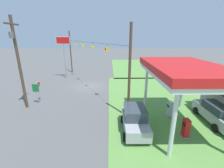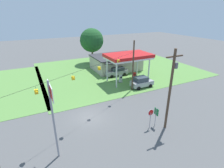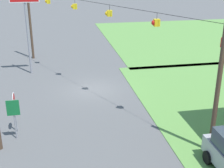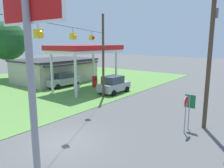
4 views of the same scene
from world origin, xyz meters
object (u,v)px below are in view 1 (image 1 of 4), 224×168
gas_station_canopy (184,71)px  stop_sign_overhead (64,47)px  route_sign (36,90)px  car_at_pumps_front (135,119)px  car_at_pumps_rear (217,113)px  fuel_pump_near (170,109)px  stop_sign_roadside (39,87)px  utility_pole_main (18,60)px  fuel_pump_far (186,129)px

gas_station_canopy → stop_sign_overhead: size_ratio=1.09×
stop_sign_overhead → route_sign: (11.35, -0.26, -3.96)m
route_sign → car_at_pumps_front: bearing=62.8°
car_at_pumps_front → car_at_pumps_rear: bearing=98.8°
fuel_pump_near → stop_sign_roadside: stop_sign_roadside is taller
car_at_pumps_front → stop_sign_overhead: bearing=-148.0°
stop_sign_overhead → gas_station_canopy: bearing=41.1°
fuel_pump_near → route_sign: bearing=-102.4°
fuel_pump_near → car_at_pumps_front: car_at_pumps_front is taller
car_at_pumps_rear → car_at_pumps_front: bearing=100.0°
utility_pole_main → fuel_pump_far: bearing=70.2°
stop_sign_roadside → utility_pole_main: bearing=156.5°
gas_station_canopy → fuel_pump_near: size_ratio=5.51×
car_at_pumps_front → stop_sign_roadside: size_ratio=1.65×
stop_sign_roadside → route_sign: (0.84, 0.02, -0.10)m
fuel_pump_far → car_at_pumps_rear: car_at_pumps_rear is taller
route_sign → stop_sign_overhead: bearing=178.7°
fuel_pump_near → car_at_pumps_rear: car_at_pumps_rear is taller
fuel_pump_far → stop_sign_roadside: size_ratio=0.62×
stop_sign_overhead → fuel_pump_far: bearing=38.4°
car_at_pumps_rear → stop_sign_overhead: size_ratio=0.63×
stop_sign_roadside → stop_sign_overhead: (-10.52, 0.29, 3.85)m
car_at_pumps_rear → utility_pole_main: size_ratio=0.52×
fuel_pump_near → stop_sign_overhead: size_ratio=0.20×
fuel_pump_far → car_at_pumps_front: bearing=-104.0°
fuel_pump_far → route_sign: size_ratio=0.64×
fuel_pump_far → car_at_pumps_rear: (-2.06, 3.81, 0.23)m
car_at_pumps_front → utility_pole_main: 12.87m
gas_station_canopy → fuel_pump_near: (-1.60, -0.00, -4.21)m
fuel_pump_near → car_at_pumps_front: (2.25, -3.80, 0.29)m
fuel_pump_far → gas_station_canopy: bearing=179.9°
fuel_pump_far → route_sign: (-6.35, -14.30, 0.98)m
car_at_pumps_front → route_sign: bearing=-116.7°
route_sign → fuel_pump_far: bearing=66.1°
car_at_pumps_front → stop_sign_overhead: stop_sign_overhead is taller
utility_pole_main → route_sign: bearing=139.5°
fuel_pump_near → route_sign: size_ratio=0.64×
gas_station_canopy → fuel_pump_far: 4.50m
car_at_pumps_front → gas_station_canopy: bearing=100.3°
stop_sign_overhead → route_sign: 12.03m
fuel_pump_far → utility_pole_main: bearing=-109.8°
fuel_pump_near → utility_pole_main: utility_pole_main is taller
gas_station_canopy → fuel_pump_near: 4.50m
gas_station_canopy → route_sign: size_ratio=3.55×
fuel_pump_near → stop_sign_roadside: (-3.99, -14.32, 1.08)m
fuel_pump_far → utility_pole_main: 16.67m
fuel_pump_far → stop_sign_overhead: (-17.70, -14.04, 4.94)m
gas_station_canopy → fuel_pump_far: bearing=-0.1°
gas_station_canopy → utility_pole_main: size_ratio=0.90×
stop_sign_overhead → car_at_pumps_front: bearing=31.4°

